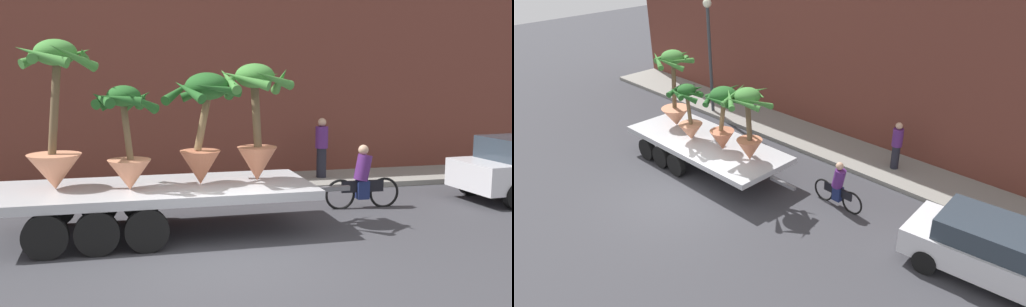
% 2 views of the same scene
% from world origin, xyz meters
% --- Properties ---
extents(ground_plane, '(60.00, 60.00, 0.00)m').
position_xyz_m(ground_plane, '(0.00, 0.00, 0.00)').
color(ground_plane, '#38383D').
extents(sidewalk, '(24.00, 2.20, 0.15)m').
position_xyz_m(sidewalk, '(0.00, 6.10, 0.07)').
color(sidewalk, gray).
rests_on(sidewalk, ground).
extents(building_facade, '(24.00, 1.20, 8.82)m').
position_xyz_m(building_facade, '(0.00, 7.80, 4.41)').
color(building_facade, brown).
rests_on(building_facade, ground).
extents(flatbed_trailer, '(7.26, 2.54, 0.98)m').
position_xyz_m(flatbed_trailer, '(-1.27, 1.89, 0.78)').
color(flatbed_trailer, '#B7BABF').
rests_on(flatbed_trailer, ground).
extents(potted_palm_rear, '(1.34, 1.28, 2.00)m').
position_xyz_m(potted_palm_rear, '(-1.55, 1.64, 1.99)').
color(potted_palm_rear, tan).
rests_on(potted_palm_rear, flatbed_trailer).
extents(potted_palm_middle, '(1.59, 1.61, 2.24)m').
position_xyz_m(potted_palm_middle, '(-0.03, 1.88, 2.24)').
color(potted_palm_middle, '#B26647').
rests_on(potted_palm_middle, flatbed_trailer).
extents(potted_palm_front, '(1.54, 1.55, 2.86)m').
position_xyz_m(potted_palm_front, '(-2.86, 2.05, 2.30)').
color(potted_palm_front, tan).
rests_on(potted_palm_front, flatbed_trailer).
extents(potted_palm_extra, '(1.62, 1.70, 2.41)m').
position_xyz_m(potted_palm_extra, '(1.05, 1.96, 2.30)').
color(potted_palm_extra, '#C17251').
rests_on(potted_palm_extra, flatbed_trailer).
extents(cyclist, '(1.84, 0.36, 1.54)m').
position_xyz_m(cyclist, '(3.90, 2.96, 0.67)').
color(cyclist, black).
rests_on(cyclist, ground).
extents(pedestrian_near_gate, '(0.36, 0.36, 1.71)m').
position_xyz_m(pedestrian_near_gate, '(4.02, 6.10, 1.04)').
color(pedestrian_near_gate, black).
rests_on(pedestrian_near_gate, sidewalk).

